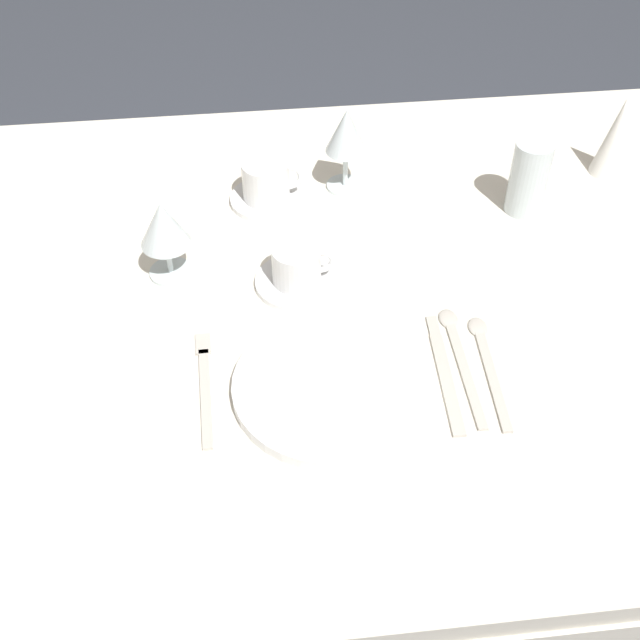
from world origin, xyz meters
TOP-DOWN VIEW (x-y plane):
  - ground_plane at (0.00, 0.00)m, footprint 6.00×6.00m
  - dining_table at (0.00, 0.00)m, footprint 1.80×1.11m
  - dinner_plate at (-0.04, -0.20)m, footprint 0.27×0.27m
  - fork_outer at (-0.21, -0.17)m, footprint 0.02×0.21m
  - dinner_knife at (0.13, -0.19)m, footprint 0.03×0.22m
  - spoon_soup at (0.15, -0.15)m, footprint 0.03×0.23m
  - spoon_dessert at (0.19, -0.16)m, footprint 0.03×0.22m
  - saucer_left at (-0.10, 0.24)m, footprint 0.13×0.13m
  - coffee_cup_left at (-0.09, 0.24)m, footprint 0.11×0.08m
  - saucer_right at (-0.06, 0.02)m, footprint 0.13×0.13m
  - coffee_cup_right at (-0.06, 0.02)m, footprint 0.10×0.08m
  - wine_glass_centre at (0.05, 0.27)m, footprint 0.07×0.07m
  - wine_glass_left at (-0.26, 0.07)m, footprint 0.08×0.08m
  - drink_tumbler at (0.34, 0.17)m, footprint 0.06×0.06m
  - napkin_folded at (0.53, 0.26)m, footprint 0.06×0.06m

SIDE VIEW (x-z plane):
  - ground_plane at x=0.00m, z-range 0.00..0.00m
  - dining_table at x=0.00m, z-range 0.29..1.03m
  - spoon_dessert at x=0.19m, z-range 0.74..0.75m
  - spoon_soup at x=0.15m, z-range 0.74..0.75m
  - fork_outer at x=-0.21m, z-range 0.74..0.74m
  - dinner_knife at x=0.13m, z-range 0.74..0.74m
  - saucer_left at x=-0.10m, z-range 0.74..0.75m
  - saucer_right at x=-0.06m, z-range 0.74..0.75m
  - dinner_plate at x=-0.04m, z-range 0.74..0.76m
  - coffee_cup_right at x=-0.06m, z-range 0.75..0.81m
  - coffee_cup_left at x=-0.09m, z-range 0.75..0.82m
  - drink_tumbler at x=0.34m, z-range 0.74..0.87m
  - napkin_folded at x=0.53m, z-range 0.74..0.89m
  - wine_glass_left at x=-0.26m, z-range 0.76..0.90m
  - wine_glass_centre at x=0.05m, z-range 0.77..0.93m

